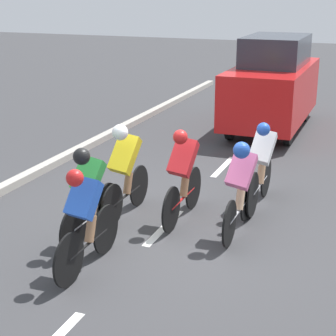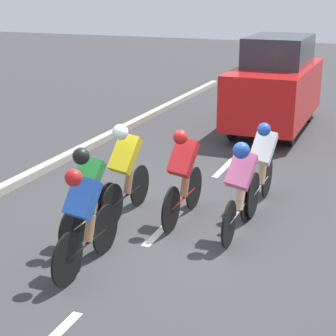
{
  "view_description": "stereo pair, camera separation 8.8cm",
  "coord_description": "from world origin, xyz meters",
  "px_view_note": "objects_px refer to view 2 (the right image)",
  "views": [
    {
      "loc": [
        -2.89,
        7.29,
        3.46
      ],
      "look_at": [
        -0.06,
        0.11,
        0.95
      ],
      "focal_mm": 60.0,
      "sensor_mm": 36.0,
      "label": 1
    },
    {
      "loc": [
        -2.97,
        7.26,
        3.46
      ],
      "look_at": [
        -0.06,
        0.11,
        0.95
      ],
      "focal_mm": 60.0,
      "sensor_mm": 36.0,
      "label": 2
    }
  ],
  "objects_px": {
    "cyclist_pink": "(240,185)",
    "cyclist_blue": "(84,216)",
    "cyclist_yellow": "(125,167)",
    "cyclist_white": "(262,163)",
    "cyclist_green": "(89,191)",
    "cyclist_red": "(183,173)",
    "support_car": "(276,85)"
  },
  "relations": [
    {
      "from": "cyclist_blue",
      "to": "cyclist_green",
      "type": "relative_size",
      "value": 0.98
    },
    {
      "from": "cyclist_blue",
      "to": "cyclist_white",
      "type": "height_order",
      "value": "cyclist_white"
    },
    {
      "from": "cyclist_yellow",
      "to": "cyclist_white",
      "type": "bearing_deg",
      "value": -146.87
    },
    {
      "from": "cyclist_pink",
      "to": "cyclist_yellow",
      "type": "height_order",
      "value": "cyclist_yellow"
    },
    {
      "from": "support_car",
      "to": "cyclist_yellow",
      "type": "bearing_deg",
      "value": 81.84
    },
    {
      "from": "cyclist_pink",
      "to": "support_car",
      "type": "bearing_deg",
      "value": -82.39
    },
    {
      "from": "cyclist_green",
      "to": "support_car",
      "type": "relative_size",
      "value": 0.4
    },
    {
      "from": "cyclist_white",
      "to": "support_car",
      "type": "relative_size",
      "value": 0.41
    },
    {
      "from": "cyclist_pink",
      "to": "cyclist_yellow",
      "type": "distance_m",
      "value": 1.8
    },
    {
      "from": "cyclist_green",
      "to": "cyclist_yellow",
      "type": "height_order",
      "value": "cyclist_yellow"
    },
    {
      "from": "cyclist_pink",
      "to": "cyclist_yellow",
      "type": "xyz_separation_m",
      "value": [
        1.8,
        0.03,
        0.05
      ]
    },
    {
      "from": "cyclist_white",
      "to": "cyclist_yellow",
      "type": "xyz_separation_m",
      "value": [
        1.84,
        1.2,
        0.07
      ]
    },
    {
      "from": "cyclist_white",
      "to": "cyclist_green",
      "type": "xyz_separation_m",
      "value": [
        1.94,
        2.16,
        0.0
      ]
    },
    {
      "from": "cyclist_pink",
      "to": "support_car",
      "type": "distance_m",
      "value": 6.54
    },
    {
      "from": "cyclist_blue",
      "to": "cyclist_yellow",
      "type": "height_order",
      "value": "cyclist_yellow"
    },
    {
      "from": "cyclist_blue",
      "to": "support_car",
      "type": "bearing_deg",
      "value": -94.52
    },
    {
      "from": "cyclist_pink",
      "to": "cyclist_white",
      "type": "relative_size",
      "value": 0.97
    },
    {
      "from": "cyclist_red",
      "to": "cyclist_white",
      "type": "relative_size",
      "value": 1.0
    },
    {
      "from": "cyclist_white",
      "to": "support_car",
      "type": "xyz_separation_m",
      "value": [
        0.91,
        -5.3,
        0.38
      ]
    },
    {
      "from": "cyclist_pink",
      "to": "cyclist_blue",
      "type": "height_order",
      "value": "cyclist_pink"
    },
    {
      "from": "cyclist_pink",
      "to": "cyclist_green",
      "type": "distance_m",
      "value": 2.13
    },
    {
      "from": "cyclist_blue",
      "to": "cyclist_white",
      "type": "xyz_separation_m",
      "value": [
        -1.56,
        -2.93,
        0.02
      ]
    },
    {
      "from": "cyclist_white",
      "to": "cyclist_yellow",
      "type": "bearing_deg",
      "value": 33.13
    },
    {
      "from": "cyclist_blue",
      "to": "cyclist_white",
      "type": "relative_size",
      "value": 0.96
    },
    {
      "from": "cyclist_white",
      "to": "cyclist_green",
      "type": "height_order",
      "value": "cyclist_white"
    },
    {
      "from": "cyclist_pink",
      "to": "cyclist_red",
      "type": "distance_m",
      "value": 0.95
    },
    {
      "from": "cyclist_red",
      "to": "support_car",
      "type": "bearing_deg",
      "value": -90.62
    },
    {
      "from": "cyclist_red",
      "to": "cyclist_yellow",
      "type": "relative_size",
      "value": 1.02
    },
    {
      "from": "cyclist_pink",
      "to": "cyclist_red",
      "type": "bearing_deg",
      "value": -10.72
    },
    {
      "from": "cyclist_blue",
      "to": "support_car",
      "type": "height_order",
      "value": "support_car"
    },
    {
      "from": "cyclist_pink",
      "to": "cyclist_green",
      "type": "bearing_deg",
      "value": 27.46
    },
    {
      "from": "cyclist_pink",
      "to": "cyclist_red",
      "type": "height_order",
      "value": "cyclist_red"
    }
  ]
}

